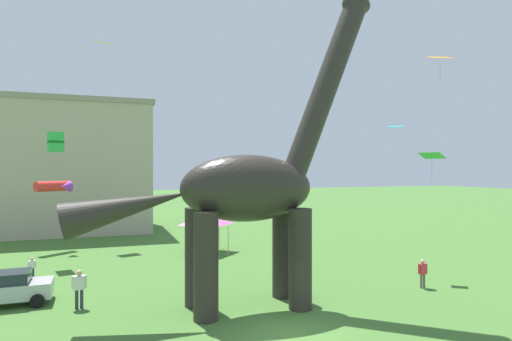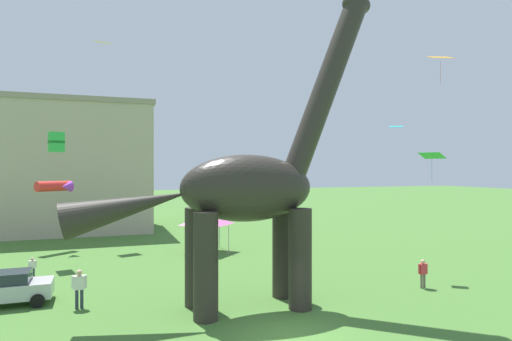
{
  "view_description": "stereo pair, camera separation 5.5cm",
  "coord_description": "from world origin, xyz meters",
  "px_view_note": "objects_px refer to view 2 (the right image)",
  "views": [
    {
      "loc": [
        -6.65,
        -15.02,
        6.31
      ],
      "look_at": [
        0.34,
        4.73,
        6.26
      ],
      "focal_mm": 30.23,
      "sensor_mm": 36.0,
      "label": 1
    },
    {
      "loc": [
        -6.6,
        -15.04,
        6.31
      ],
      "look_at": [
        0.34,
        4.73,
        6.26
      ],
      "focal_mm": 30.23,
      "sensor_mm": 36.0,
      "label": 2
    }
  ],
  "objects_px": {
    "parked_sedan_left": "(3,288)",
    "person_near_flyer": "(32,266)",
    "kite_mid_left": "(203,193)",
    "kite_far_right": "(396,126)",
    "person_photographer": "(423,271)",
    "kite_high_left": "(56,142)",
    "kite_high_right": "(57,186)",
    "person_vendor_side": "(79,285)",
    "kite_mid_right": "(440,57)",
    "kite_far_left": "(103,42)",
    "kite_apex": "(432,156)",
    "dinosaur_sculpture": "(246,188)",
    "festival_canopy_tent": "(207,219)"
  },
  "relations": [
    {
      "from": "parked_sedan_left",
      "to": "person_near_flyer",
      "type": "bearing_deg",
      "value": 83.42
    },
    {
      "from": "kite_mid_left",
      "to": "kite_far_right",
      "type": "xyz_separation_m",
      "value": [
        8.07,
        -18.55,
        4.88
      ]
    },
    {
      "from": "person_photographer",
      "to": "kite_high_left",
      "type": "bearing_deg",
      "value": 142.87
    },
    {
      "from": "kite_high_right",
      "to": "kite_far_right",
      "type": "relative_size",
      "value": 2.89
    },
    {
      "from": "person_vendor_side",
      "to": "kite_mid_right",
      "type": "xyz_separation_m",
      "value": [
        18.32,
        -2.35,
        11.34
      ]
    },
    {
      "from": "person_near_flyer",
      "to": "kite_high_right",
      "type": "height_order",
      "value": "kite_high_right"
    },
    {
      "from": "kite_mid_right",
      "to": "kite_far_left",
      "type": "distance_m",
      "value": 28.77
    },
    {
      "from": "kite_apex",
      "to": "kite_far_right",
      "type": "relative_size",
      "value": 1.16
    },
    {
      "from": "kite_high_right",
      "to": "person_photographer",
      "type": "bearing_deg",
      "value": -43.23
    },
    {
      "from": "parked_sedan_left",
      "to": "person_near_flyer",
      "type": "xyz_separation_m",
      "value": [
        0.49,
        5.09,
        -0.07
      ]
    },
    {
      "from": "kite_mid_left",
      "to": "kite_high_right",
      "type": "distance_m",
      "value": 13.04
    },
    {
      "from": "kite_mid_right",
      "to": "kite_far_left",
      "type": "height_order",
      "value": "kite_far_left"
    },
    {
      "from": "dinosaur_sculpture",
      "to": "kite_mid_left",
      "type": "xyz_separation_m",
      "value": [
        2.81,
        22.04,
        -1.37
      ]
    },
    {
      "from": "kite_high_left",
      "to": "kite_far_right",
      "type": "bearing_deg",
      "value": -26.85
    },
    {
      "from": "person_near_flyer",
      "to": "kite_far_left",
      "type": "distance_m",
      "value": 21.85
    },
    {
      "from": "kite_high_left",
      "to": "person_near_flyer",
      "type": "bearing_deg",
      "value": -100.15
    },
    {
      "from": "kite_high_left",
      "to": "kite_mid_right",
      "type": "distance_m",
      "value": 24.87
    },
    {
      "from": "person_photographer",
      "to": "kite_far_left",
      "type": "height_order",
      "value": "kite_far_left"
    },
    {
      "from": "parked_sedan_left",
      "to": "person_photographer",
      "type": "distance_m",
      "value": 20.85
    },
    {
      "from": "kite_apex",
      "to": "kite_far_right",
      "type": "height_order",
      "value": "kite_far_right"
    },
    {
      "from": "person_vendor_side",
      "to": "person_photographer",
      "type": "relative_size",
      "value": 1.16
    },
    {
      "from": "kite_mid_right",
      "to": "kite_apex",
      "type": "xyz_separation_m",
      "value": [
        -4.35,
        -4.26,
        -5.52
      ]
    },
    {
      "from": "person_photographer",
      "to": "dinosaur_sculpture",
      "type": "bearing_deg",
      "value": 178.3
    },
    {
      "from": "parked_sedan_left",
      "to": "dinosaur_sculpture",
      "type": "bearing_deg",
      "value": -21.86
    },
    {
      "from": "kite_far_left",
      "to": "parked_sedan_left",
      "type": "bearing_deg",
      "value": -103.13
    },
    {
      "from": "kite_far_left",
      "to": "person_near_flyer",
      "type": "bearing_deg",
      "value": -105.94
    },
    {
      "from": "kite_far_left",
      "to": "kite_far_right",
      "type": "relative_size",
      "value": 1.83
    },
    {
      "from": "festival_canopy_tent",
      "to": "kite_high_right",
      "type": "xyz_separation_m",
      "value": [
        -10.96,
        4.64,
        2.46
      ]
    },
    {
      "from": "person_vendor_side",
      "to": "kite_mid_left",
      "type": "bearing_deg",
      "value": 4.74
    },
    {
      "from": "person_photographer",
      "to": "kite_mid_right",
      "type": "bearing_deg",
      "value": 2.56
    },
    {
      "from": "festival_canopy_tent",
      "to": "kite_mid_left",
      "type": "distance_m",
      "value": 8.61
    },
    {
      "from": "kite_mid_right",
      "to": "kite_apex",
      "type": "bearing_deg",
      "value": -135.59
    },
    {
      "from": "person_near_flyer",
      "to": "kite_high_right",
      "type": "distance_m",
      "value": 10.19
    },
    {
      "from": "kite_high_left",
      "to": "kite_apex",
      "type": "height_order",
      "value": "kite_high_left"
    },
    {
      "from": "person_near_flyer",
      "to": "kite_far_left",
      "type": "height_order",
      "value": "kite_far_left"
    },
    {
      "from": "person_near_flyer",
      "to": "kite_apex",
      "type": "relative_size",
      "value": 1.02
    },
    {
      "from": "person_near_flyer",
      "to": "kite_far_right",
      "type": "bearing_deg",
      "value": -141.43
    },
    {
      "from": "kite_mid_left",
      "to": "kite_high_right",
      "type": "relative_size",
      "value": 0.32
    },
    {
      "from": "kite_high_right",
      "to": "kite_apex",
      "type": "height_order",
      "value": "kite_apex"
    },
    {
      "from": "person_photographer",
      "to": "kite_high_left",
      "type": "height_order",
      "value": "kite_high_left"
    },
    {
      "from": "dinosaur_sculpture",
      "to": "kite_apex",
      "type": "xyz_separation_m",
      "value": [
        6.77,
        -4.21,
        1.42
      ]
    },
    {
      "from": "parked_sedan_left",
      "to": "kite_far_right",
      "type": "xyz_separation_m",
      "value": [
        21.44,
        -0.53,
        8.16
      ]
    },
    {
      "from": "person_vendor_side",
      "to": "person_photographer",
      "type": "height_order",
      "value": "person_vendor_side"
    },
    {
      "from": "kite_mid_left",
      "to": "kite_far_left",
      "type": "height_order",
      "value": "kite_far_left"
    },
    {
      "from": "festival_canopy_tent",
      "to": "kite_high_right",
      "type": "relative_size",
      "value": 1.05
    },
    {
      "from": "dinosaur_sculpture",
      "to": "kite_far_left",
      "type": "xyz_separation_m",
      "value": [
        -6.29,
        22.32,
        12.27
      ]
    },
    {
      "from": "person_near_flyer",
      "to": "festival_canopy_tent",
      "type": "relative_size",
      "value": 0.39
    },
    {
      "from": "kite_apex",
      "to": "kite_high_right",
      "type": "bearing_deg",
      "value": 126.09
    },
    {
      "from": "person_vendor_side",
      "to": "kite_apex",
      "type": "relative_size",
      "value": 1.46
    },
    {
      "from": "person_near_flyer",
      "to": "kite_high_right",
      "type": "relative_size",
      "value": 0.41
    }
  ]
}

